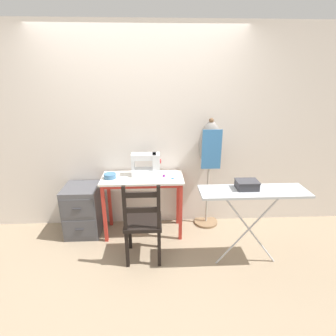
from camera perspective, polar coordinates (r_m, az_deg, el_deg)
name	(u,v)px	position (r m, az deg, el deg)	size (l,w,h in m)	color
ground_plane	(144,242)	(3.40, -5.33, -15.66)	(14.00, 14.00, 0.00)	gray
wall_back	(142,132)	(3.36, -5.67, 7.80)	(10.00, 0.05, 2.55)	silver
sewing_table	(143,187)	(3.26, -5.54, -4.04)	(1.00, 0.45, 0.78)	silver
sewing_machine	(147,165)	(3.24, -4.49, 0.65)	(0.36, 0.18, 0.30)	white
fabric_bowl	(110,176)	(3.24, -12.52, -1.68)	(0.14, 0.14, 0.06)	teal
scissors	(175,179)	(3.16, 1.50, -2.31)	(0.13, 0.05, 0.01)	silver
thread_spool_near_machine	(164,175)	(3.21, -0.90, -1.61)	(0.04, 0.04, 0.04)	purple
wooden_chair	(143,223)	(2.90, -5.46, -11.85)	(0.40, 0.38, 0.95)	black
filing_cabinet	(83,210)	(3.57, -17.97, -8.69)	(0.43, 0.47, 0.65)	#4C4C51
dress_form	(210,152)	(3.37, 9.06, 3.35)	(0.32, 0.32, 1.47)	#846647
ironing_board	(253,195)	(2.78, 18.04, -5.62)	(1.08, 0.32, 0.88)	#ADB2B7
storage_box	(247,185)	(2.75, 16.80, -3.50)	(0.22, 0.17, 0.09)	#333338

